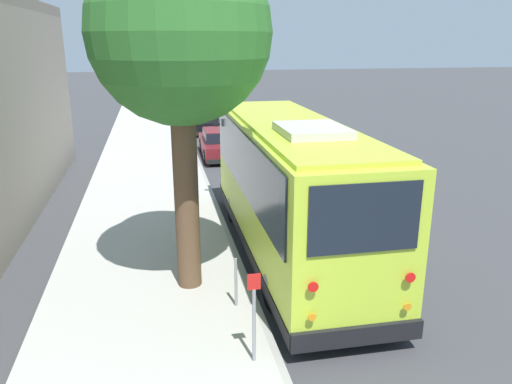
% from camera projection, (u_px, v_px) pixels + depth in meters
% --- Properties ---
extents(ground_plane, '(160.00, 160.00, 0.00)m').
position_uv_depth(ground_plane, '(305.00, 239.00, 14.04)').
color(ground_plane, '#3D3D3F').
extents(sidewalk_slab, '(80.00, 4.34, 0.15)m').
position_uv_depth(sidewalk_slab, '(147.00, 249.00, 13.19)').
color(sidewalk_slab, '#B2AFA8').
rests_on(sidewalk_slab, ground).
extents(curb_strip, '(80.00, 0.14, 0.15)m').
position_uv_depth(curb_strip, '(231.00, 243.00, 13.62)').
color(curb_strip, '#9D9A94').
rests_on(curb_strip, ground).
extents(shuttle_bus, '(9.40, 2.64, 3.64)m').
position_uv_depth(shuttle_bus, '(290.00, 182.00, 12.56)').
color(shuttle_bus, '#BCDB38').
rests_on(shuttle_bus, ground).
extents(parked_sedan_maroon, '(4.32, 1.77, 1.33)m').
position_uv_depth(parked_sedan_maroon, '(219.00, 144.00, 23.73)').
color(parked_sedan_maroon, maroon).
rests_on(parked_sedan_maroon, ground).
extents(parked_sedan_black, '(4.52, 1.85, 1.32)m').
position_uv_depth(parked_sedan_black, '(204.00, 121.00, 30.35)').
color(parked_sedan_black, black).
rests_on(parked_sedan_black, ground).
extents(parked_sedan_gray, '(4.72, 1.81, 1.26)m').
position_uv_depth(parked_sedan_gray, '(196.00, 107.00, 36.91)').
color(parked_sedan_gray, slate).
rests_on(parked_sedan_gray, ground).
extents(street_tree, '(3.61, 3.61, 7.72)m').
position_uv_depth(street_tree, '(179.00, 22.00, 9.63)').
color(street_tree, brown).
rests_on(street_tree, sidewalk_slab).
extents(sign_post_near, '(0.06, 0.22, 1.62)m').
position_uv_depth(sign_post_near, '(254.00, 317.00, 8.26)').
color(sign_post_near, gray).
rests_on(sign_post_near, sidewalk_slab).
extents(sign_post_far, '(0.06, 0.06, 1.05)m').
position_uv_depth(sign_post_far, '(236.00, 282.00, 10.11)').
color(sign_post_far, gray).
rests_on(sign_post_far, sidewalk_slab).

